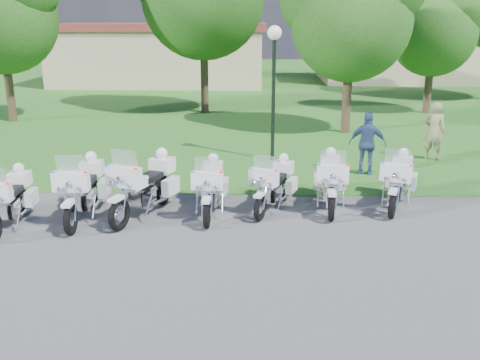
{
  "coord_description": "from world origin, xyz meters",
  "views": [
    {
      "loc": [
        0.7,
        -10.2,
        4.4
      ],
      "look_at": [
        0.35,
        1.2,
        0.95
      ],
      "focal_mm": 40.0,
      "sensor_mm": 36.0,
      "label": 1
    }
  ],
  "objects_px": {
    "motorcycle_1": "(10,198)",
    "bystander_c": "(367,144)",
    "motorcycle_3": "(145,184)",
    "motorcycle_5": "(274,184)",
    "motorcycle_2": "(83,188)",
    "lamp_post": "(274,60)",
    "motorcycle_6": "(331,180)",
    "motorcycle_7": "(398,180)",
    "bystander_a": "(434,131)",
    "motorcycle_4": "(211,187)"
  },
  "relations": [
    {
      "from": "motorcycle_1",
      "to": "bystander_c",
      "type": "xyz_separation_m",
      "value": [
        8.63,
        4.33,
        0.28
      ]
    },
    {
      "from": "motorcycle_3",
      "to": "motorcycle_5",
      "type": "distance_m",
      "value": 3.04
    },
    {
      "from": "motorcycle_2",
      "to": "motorcycle_5",
      "type": "xyz_separation_m",
      "value": [
        4.36,
        0.76,
        -0.09
      ]
    },
    {
      "from": "motorcycle_3",
      "to": "motorcycle_5",
      "type": "relative_size",
      "value": 1.19
    },
    {
      "from": "motorcycle_2",
      "to": "motorcycle_3",
      "type": "relative_size",
      "value": 1.01
    },
    {
      "from": "motorcycle_1",
      "to": "lamp_post",
      "type": "bearing_deg",
      "value": -138.91
    },
    {
      "from": "motorcycle_3",
      "to": "motorcycle_6",
      "type": "relative_size",
      "value": 1.04
    },
    {
      "from": "lamp_post",
      "to": "motorcycle_7",
      "type": "bearing_deg",
      "value": -55.88
    },
    {
      "from": "motorcycle_6",
      "to": "bystander_a",
      "type": "xyz_separation_m",
      "value": [
        3.91,
        4.68,
        0.27
      ]
    },
    {
      "from": "motorcycle_4",
      "to": "bystander_c",
      "type": "distance_m",
      "value": 5.47
    },
    {
      "from": "motorcycle_6",
      "to": "bystander_c",
      "type": "xyz_separation_m",
      "value": [
        1.43,
        2.86,
        0.25
      ]
    },
    {
      "from": "motorcycle_1",
      "to": "motorcycle_6",
      "type": "distance_m",
      "value": 7.35
    },
    {
      "from": "lamp_post",
      "to": "bystander_a",
      "type": "distance_m",
      "value": 5.66
    },
    {
      "from": "bystander_a",
      "to": "motorcycle_3",
      "type": "bearing_deg",
      "value": 51.47
    },
    {
      "from": "motorcycle_5",
      "to": "bystander_c",
      "type": "height_order",
      "value": "bystander_c"
    },
    {
      "from": "motorcycle_2",
      "to": "motorcycle_6",
      "type": "bearing_deg",
      "value": -172.28
    },
    {
      "from": "motorcycle_2",
      "to": "bystander_c",
      "type": "xyz_separation_m",
      "value": [
        7.16,
        3.78,
        0.22
      ]
    },
    {
      "from": "motorcycle_4",
      "to": "bystander_a",
      "type": "bearing_deg",
      "value": -141.98
    },
    {
      "from": "motorcycle_7",
      "to": "bystander_c",
      "type": "bearing_deg",
      "value": -64.8
    },
    {
      "from": "motorcycle_1",
      "to": "motorcycle_2",
      "type": "distance_m",
      "value": 1.57
    },
    {
      "from": "lamp_post",
      "to": "motorcycle_3",
      "type": "bearing_deg",
      "value": -121.05
    },
    {
      "from": "motorcycle_4",
      "to": "motorcycle_5",
      "type": "bearing_deg",
      "value": -165.49
    },
    {
      "from": "lamp_post",
      "to": "motorcycle_4",
      "type": "bearing_deg",
      "value": -107.54
    },
    {
      "from": "motorcycle_2",
      "to": "motorcycle_3",
      "type": "height_order",
      "value": "motorcycle_3"
    },
    {
      "from": "motorcycle_6",
      "to": "bystander_c",
      "type": "relative_size",
      "value": 1.3
    },
    {
      "from": "motorcycle_3",
      "to": "motorcycle_6",
      "type": "distance_m",
      "value": 4.42
    },
    {
      "from": "motorcycle_4",
      "to": "motorcycle_5",
      "type": "relative_size",
      "value": 1.1
    },
    {
      "from": "motorcycle_1",
      "to": "motorcycle_5",
      "type": "height_order",
      "value": "motorcycle_1"
    },
    {
      "from": "motorcycle_3",
      "to": "motorcycle_4",
      "type": "relative_size",
      "value": 1.07
    },
    {
      "from": "motorcycle_7",
      "to": "bystander_a",
      "type": "xyz_separation_m",
      "value": [
        2.25,
        4.55,
        0.28
      ]
    },
    {
      "from": "motorcycle_3",
      "to": "motorcycle_4",
      "type": "bearing_deg",
      "value": -154.66
    },
    {
      "from": "motorcycle_4",
      "to": "lamp_post",
      "type": "height_order",
      "value": "lamp_post"
    },
    {
      "from": "motorcycle_3",
      "to": "bystander_c",
      "type": "distance_m",
      "value": 6.79
    },
    {
      "from": "motorcycle_6",
      "to": "bystander_a",
      "type": "height_order",
      "value": "bystander_a"
    },
    {
      "from": "motorcycle_1",
      "to": "motorcycle_5",
      "type": "xyz_separation_m",
      "value": [
        5.83,
        1.31,
        -0.02
      ]
    },
    {
      "from": "motorcycle_7",
      "to": "lamp_post",
      "type": "xyz_separation_m",
      "value": [
        -2.94,
        4.33,
        2.52
      ]
    },
    {
      "from": "motorcycle_3",
      "to": "bystander_a",
      "type": "xyz_separation_m",
      "value": [
        8.28,
        5.35,
        0.21
      ]
    },
    {
      "from": "motorcycle_2",
      "to": "bystander_c",
      "type": "height_order",
      "value": "bystander_c"
    },
    {
      "from": "motorcycle_6",
      "to": "lamp_post",
      "type": "distance_m",
      "value": 5.28
    },
    {
      "from": "motorcycle_2",
      "to": "bystander_c",
      "type": "relative_size",
      "value": 1.36
    },
    {
      "from": "motorcycle_4",
      "to": "lamp_post",
      "type": "distance_m",
      "value": 5.82
    },
    {
      "from": "motorcycle_5",
      "to": "lamp_post",
      "type": "height_order",
      "value": "lamp_post"
    },
    {
      "from": "bystander_c",
      "to": "bystander_a",
      "type": "bearing_deg",
      "value": -130.42
    },
    {
      "from": "motorcycle_5",
      "to": "motorcycle_7",
      "type": "height_order",
      "value": "motorcycle_7"
    },
    {
      "from": "motorcycle_2",
      "to": "motorcycle_4",
      "type": "height_order",
      "value": "motorcycle_2"
    },
    {
      "from": "motorcycle_1",
      "to": "motorcycle_3",
      "type": "xyz_separation_m",
      "value": [
        2.83,
        0.8,
        0.09
      ]
    },
    {
      "from": "motorcycle_1",
      "to": "lamp_post",
      "type": "height_order",
      "value": "lamp_post"
    },
    {
      "from": "bystander_a",
      "to": "motorcycle_1",
      "type": "bearing_deg",
      "value": 47.55
    },
    {
      "from": "motorcycle_6",
      "to": "motorcycle_7",
      "type": "height_order",
      "value": "motorcycle_6"
    },
    {
      "from": "motorcycle_3",
      "to": "motorcycle_7",
      "type": "bearing_deg",
      "value": -152.21
    }
  ]
}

